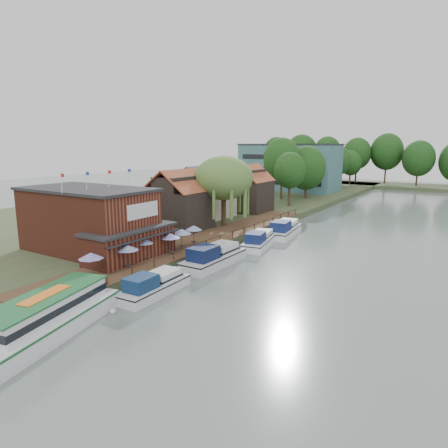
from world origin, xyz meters
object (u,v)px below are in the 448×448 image
Objects in this scene: cruiser_1 at (214,254)px; swan at (113,311)px; willow at (224,192)px; umbrella_2 at (144,249)px; cottage_c at (249,188)px; cruiser_0 at (154,283)px; tour_boat at (39,318)px; cottage_b at (202,192)px; umbrella_4 at (182,239)px; cottage_a at (178,200)px; cruiser_2 at (259,238)px; pub at (100,221)px; umbrella_5 at (194,235)px; hotel_block at (289,167)px; umbrella_1 at (127,257)px; umbrella_3 at (170,244)px; cruiser_3 at (284,227)px; umbrella_0 at (91,265)px.

swan is (0.39, -14.81, -1.04)m from cruiser_1.
umbrella_2 is at bearing -81.87° from willow.
cottage_c reaches higher than cruiser_0.
willow is at bearing 118.92° from cruiser_1.
umbrella_2 is 0.26× the size of cruiser_0.
willow is 0.77× the size of tour_boat.
umbrella_4 is at bearing -60.66° from cottage_b.
cruiser_1 is (5.09, 5.37, -1.02)m from umbrella_2.
swan is at bearing -62.16° from cottage_a.
cruiser_2 is at bearing 87.83° from cruiser_1.
pub is 13.14m from cruiser_1.
umbrella_5 is at bearing -57.42° from cottage_b.
cottage_a reaches higher than umbrella_4.
cruiser_0 is at bearing -75.32° from hotel_block.
cottage_c is 37.46m from umbrella_1.
umbrella_4 is (14.76, -65.14, -4.86)m from hotel_block.
willow is 4.39× the size of umbrella_1.
cottage_c is 3.58× the size of umbrella_4.
hotel_block is 10.69× the size of umbrella_3.
willow is (4.50, 5.00, 0.96)m from cottage_a.
cottage_c reaches higher than umbrella_4.
umbrella_5 reaches higher than cruiser_0.
swan is at bearing -52.71° from umbrella_1.
cruiser_3 is at bearing 75.80° from umbrella_3.
umbrella_1 and umbrella_3 have the same top height.
cottage_b is at bearing 146.31° from willow.
umbrella_5 is at bearing 86.14° from tour_boat.
umbrella_3 reaches higher than tour_boat.
tour_boat is at bearing -99.67° from swan.
swan is at bearing -65.23° from cottage_b.
cruiser_1 is at bearing -51.59° from cottage_b.
umbrella_4 is (6.76, 5.86, -2.36)m from pub.
cottage_a is 27.89m from swan.
cruiser_2 is (5.58, 21.98, -1.18)m from umbrella_0.
cruiser_3 is (0.21, 27.51, 0.16)m from cruiser_0.
cottage_a is 16.11m from cruiser_1.
cottage_b is at bearing 96.34° from tour_boat.
hotel_block is 10.69× the size of umbrella_0.
cruiser_3 is (5.21, 17.22, -1.05)m from umbrella_4.
cottage_c is at bearing 102.96° from umbrella_3.
cottage_a reaches higher than umbrella_2.
umbrella_1 is at bearing 127.29° from swan.
hotel_block is 68.53m from cruiser_1.
cottage_c is at bearing 105.27° from swan.
pub is 19.76m from cruiser_2.
cruiser_0 is (11.76, -4.43, -3.58)m from pub.
cruiser_3 is at bearing 87.12° from cruiser_0.
cruiser_3 is at bearing 79.08° from umbrella_0.
umbrella_4 is at bearing 87.67° from umbrella_0.
umbrella_4 reaches higher than swan.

